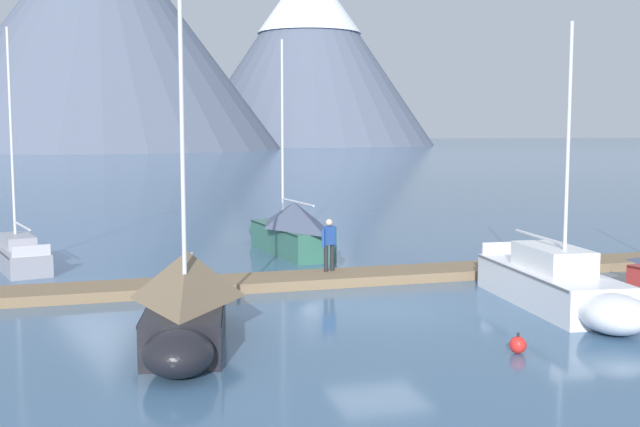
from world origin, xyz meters
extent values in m
plane|color=#426689|center=(0.00, 0.00, 0.00)|extent=(700.00, 700.00, 0.00)
cone|color=slate|center=(-6.54, 180.37, 28.89)|extent=(85.90, 85.90, 57.78)
cone|color=slate|center=(52.88, 210.65, 26.87)|extent=(73.50, 73.50, 53.75)
cube|color=#846B4C|center=(0.00, 4.00, 0.15)|extent=(24.89, 2.48, 0.30)
cylinder|color=#38383D|center=(0.02, 3.20, 0.12)|extent=(23.85, 0.82, 0.24)
cylinder|color=#38383D|center=(-0.02, 4.80, 0.12)|extent=(23.85, 0.82, 0.24)
cube|color=#93939E|center=(-9.97, 9.41, 0.37)|extent=(2.53, 4.92, 0.75)
ellipsoid|color=#93939E|center=(-10.67, 11.97, 0.37)|extent=(1.53, 1.90, 0.71)
cube|color=#424247|center=(-9.97, 9.41, 0.71)|extent=(2.55, 4.84, 0.06)
cylinder|color=silver|center=(-10.10, 9.87, 4.54)|extent=(0.10, 0.10, 7.60)
cylinder|color=silver|center=(-9.75, 8.58, 1.59)|extent=(0.77, 2.59, 0.08)
cube|color=#A0A0AB|center=(-10.01, 9.52, 0.96)|extent=(1.46, 2.30, 0.42)
cube|color=silver|center=(-9.38, 7.20, 0.93)|extent=(1.19, 0.41, 0.36)
cube|color=black|center=(-5.31, -1.84, 0.49)|extent=(2.44, 5.03, 0.97)
ellipsoid|color=black|center=(-5.76, -4.49, 0.49)|extent=(1.64, 1.77, 0.92)
cube|color=black|center=(-5.31, -1.84, 0.93)|extent=(2.46, 4.94, 0.06)
cylinder|color=silver|center=(-5.39, -2.36, 4.38)|extent=(0.10, 0.10, 6.82)
cylinder|color=silver|center=(-5.17, -1.05, 1.71)|extent=(0.53, 2.64, 0.08)
pyramid|color=#7A664C|center=(-5.25, -1.49, 1.51)|extent=(2.52, 4.12, 1.08)
cube|color=#336B56|center=(-0.04, 10.15, 0.54)|extent=(2.18, 5.61, 1.08)
ellipsoid|color=#336B56|center=(-0.44, 13.22, 0.54)|extent=(1.53, 2.21, 1.03)
cube|color=#163027|center=(-0.04, 10.15, 1.04)|extent=(2.21, 5.51, 0.06)
cylinder|color=silver|center=(-0.16, 11.04, 4.70)|extent=(0.10, 0.10, 7.25)
cylinder|color=silver|center=(0.05, 9.42, 2.08)|extent=(0.50, 3.25, 0.08)
pyramid|color=#4C5670|center=(0.01, 9.75, 1.57)|extent=(2.29, 4.56, 0.98)
cube|color=white|center=(4.76, -0.65, 0.50)|extent=(2.31, 5.93, 1.01)
ellipsoid|color=white|center=(4.50, -3.88, 0.50)|extent=(1.73, 2.09, 0.96)
cube|color=slate|center=(4.76, -0.65, 0.97)|extent=(2.34, 5.82, 0.06)
cylinder|color=silver|center=(4.70, -1.43, 4.31)|extent=(0.10, 0.10, 6.61)
cylinder|color=silver|center=(4.82, 0.07, 1.81)|extent=(0.32, 3.00, 0.08)
cube|color=white|center=(4.75, -0.79, 1.33)|extent=(1.50, 2.71, 0.65)
cube|color=silver|center=(4.99, 2.16, 1.19)|extent=(1.67, 0.23, 0.36)
cylinder|color=#232328|center=(-0.01, 4.48, 0.73)|extent=(0.14, 0.14, 0.86)
cylinder|color=#232328|center=(-0.25, 4.37, 0.73)|extent=(0.14, 0.14, 0.86)
cube|color=#234793|center=(-0.13, 4.43, 1.46)|extent=(0.44, 0.36, 0.60)
sphere|color=beige|center=(-0.13, 4.43, 1.88)|extent=(0.22, 0.22, 0.22)
cylinder|color=#234793|center=(0.10, 4.53, 1.39)|extent=(0.09, 0.09, 0.62)
cylinder|color=#234793|center=(-0.36, 4.32, 1.39)|extent=(0.09, 0.09, 0.62)
sphere|color=yellow|center=(4.85, -3.52, 0.23)|extent=(0.46, 0.46, 0.46)
cylinder|color=#262628|center=(4.85, -3.52, 0.50)|extent=(0.06, 0.06, 0.08)
sphere|color=red|center=(1.52, -4.72, 0.19)|extent=(0.37, 0.37, 0.37)
cylinder|color=#262628|center=(1.52, -4.72, 0.41)|extent=(0.06, 0.06, 0.08)
camera|label=1|loc=(-7.11, -19.91, 4.86)|focal=44.84mm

